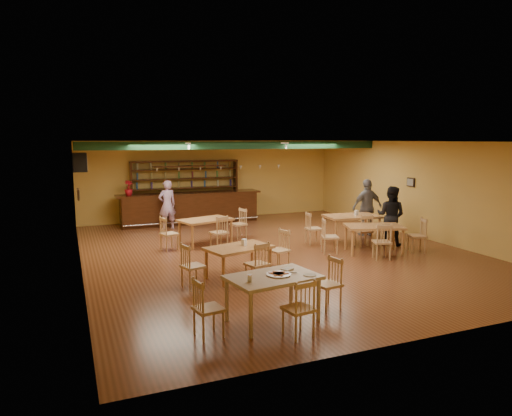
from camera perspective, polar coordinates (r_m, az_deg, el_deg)
name	(u,v)px	position (r m, az deg, el deg)	size (l,w,h in m)	color
floor	(276,252)	(12.86, 2.41, -5.36)	(12.00, 12.00, 0.00)	#5C311A
ceiling_beam	(240,145)	(15.08, -1.99, 7.70)	(10.00, 0.30, 0.25)	#113319
track_rail_left	(180,143)	(15.14, -9.25, 7.86)	(0.05, 2.50, 0.05)	white
track_rail_right	(272,143)	(16.16, 1.98, 8.00)	(0.05, 2.50, 0.05)	white
ac_unit	(80,162)	(15.57, -20.74, 5.27)	(0.34, 0.70, 0.48)	white
picture_left	(78,194)	(12.43, -20.95, 1.58)	(0.04, 0.34, 0.28)	black
picture_right	(411,182)	(15.68, 18.44, 3.02)	(0.04, 0.34, 0.28)	black
bar_counter	(190,208)	(17.19, -8.06, 0.00)	(5.23, 0.85, 1.13)	black
back_bar_hutch	(186,191)	(17.72, -8.60, 2.11)	(4.05, 0.40, 2.28)	black
poinsettia	(129,188)	(16.70, -15.35, 2.39)	(0.29, 0.29, 0.52)	#B4101C
dining_table_a	(206,231)	(13.78, -6.18, -2.87)	(1.49, 0.90, 0.75)	#AF713E
dining_table_b	(351,228)	(14.35, 11.61, -2.45)	(1.59, 0.95, 0.79)	#AF713E
dining_table_c	(239,262)	(10.43, -2.13, -6.63)	(1.42, 0.85, 0.71)	#AF713E
dining_table_d	(373,239)	(13.05, 14.20, -3.71)	(1.50, 0.90, 0.75)	#AF713E
near_table	(273,299)	(8.01, 2.06, -11.02)	(1.49, 0.96, 0.80)	tan
pizza_tray	(279,275)	(7.92, 2.78, -8.14)	(0.40, 0.40, 0.01)	silver
parmesan_shaker	(250,278)	(7.55, -0.78, -8.61)	(0.07, 0.07, 0.11)	#EAE5C6
napkin_stack	(287,269)	(8.21, 3.85, -7.49)	(0.20, 0.15, 0.03)	white
pizza_server	(286,272)	(8.03, 3.67, -7.85)	(0.32, 0.09, 0.00)	silver
side_plate	(310,275)	(7.95, 6.60, -8.14)	(0.22, 0.22, 0.01)	white
patron_bar	(167,205)	(16.13, -10.82, 0.39)	(0.62, 0.40, 1.69)	purple
patron_right_a	(391,216)	(14.10, 16.18, -0.89)	(0.83, 0.65, 1.72)	black
patron_right_b	(367,207)	(15.25, 13.47, 0.08)	(1.06, 0.44, 1.81)	slate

